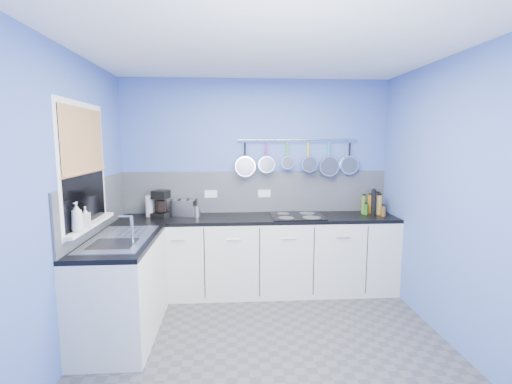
{
  "coord_description": "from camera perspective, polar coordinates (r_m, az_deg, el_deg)",
  "views": [
    {
      "loc": [
        -0.3,
        -2.99,
        1.77
      ],
      "look_at": [
        -0.05,
        0.75,
        1.25
      ],
      "focal_mm": 25.99,
      "sensor_mm": 36.0,
      "label": 1
    }
  ],
  "objects": [
    {
      "name": "pan_5",
      "position": [
        4.66,
        14.17,
        5.23
      ],
      "size": [
        0.22,
        0.06,
        0.41
      ],
      "primitive_type": null,
      "color": "silver",
      "rests_on": "pot_rail"
    },
    {
      "name": "ceiling",
      "position": [
        3.1,
        1.99,
        21.73
      ],
      "size": [
        3.2,
        3.0,
        0.02
      ],
      "primitive_type": "cube",
      "color": "white",
      "rests_on": "ground"
    },
    {
      "name": "window_sill",
      "position": [
        3.6,
        -24.16,
        -4.6
      ],
      "size": [
        0.1,
        0.98,
        0.03
      ],
      "primitive_type": "cube",
      "color": "white",
      "rests_on": "wall_left"
    },
    {
      "name": "condiment_1",
      "position": [
        4.67,
        17.18,
        -1.78
      ],
      "size": [
        0.07,
        0.07,
        0.23
      ],
      "primitive_type": "cylinder",
      "color": "#8C5914",
      "rests_on": "worktop_back"
    },
    {
      "name": "sink_unit",
      "position": [
        3.55,
        -20.22,
        -6.73
      ],
      "size": [
        0.5,
        0.95,
        0.01
      ],
      "primitive_type": "cube",
      "color": "silver",
      "rests_on": "worktop_left"
    },
    {
      "name": "soap_bottle_b",
      "position": [
        3.44,
        -24.76,
        -3.47
      ],
      "size": [
        0.1,
        0.1,
        0.17
      ],
      "primitive_type": "imported",
      "rotation": [
        0.0,
        0.0,
        0.32
      ],
      "color": "white",
      "rests_on": "window_sill"
    },
    {
      "name": "pan_0",
      "position": [
        4.44,
        -1.7,
        5.21
      ],
      "size": [
        0.25,
        0.09,
        0.44
      ],
      "primitive_type": null,
      "color": "silver",
      "rests_on": "pot_rail"
    },
    {
      "name": "mixer_tap",
      "position": [
        3.31,
        -18.53,
        -5.45
      ],
      "size": [
        0.12,
        0.08,
        0.26
      ],
      "primitive_type": null,
      "color": "silver",
      "rests_on": "worktop_left"
    },
    {
      "name": "worktop_left",
      "position": [
        3.55,
        -20.2,
        -7.11
      ],
      "size": [
        0.6,
        1.2,
        0.04
      ],
      "primitive_type": "cube",
      "color": "black",
      "rests_on": "cabinet_run_left"
    },
    {
      "name": "pan_3",
      "position": [
        4.53,
        8.03,
        5.52
      ],
      "size": [
        0.19,
        0.13,
        0.38
      ],
      "primitive_type": null,
      "color": "silver",
      "rests_on": "pot_rail"
    },
    {
      "name": "window_frame",
      "position": [
        3.54,
        -25.01,
        3.6
      ],
      "size": [
        0.01,
        1.0,
        1.1
      ],
      "primitive_type": "cube",
      "color": "white",
      "rests_on": "wall_left"
    },
    {
      "name": "condiment_6",
      "position": [
        4.55,
        19.0,
        -2.8
      ],
      "size": [
        0.06,
        0.06,
        0.12
      ],
      "primitive_type": "cylinder",
      "color": "brown",
      "rests_on": "worktop_back"
    },
    {
      "name": "wall_back",
      "position": [
        4.54,
        -0.01,
        1.32
      ],
      "size": [
        3.2,
        0.02,
        2.5
      ],
      "primitive_type": "cube",
      "color": "#4A65B8",
      "rests_on": "ground"
    },
    {
      "name": "coffee_maker",
      "position": [
        4.36,
        -14.45,
        -1.8
      ],
      "size": [
        0.22,
        0.24,
        0.31
      ],
      "primitive_type": null,
      "rotation": [
        0.0,
        0.0,
        -0.3
      ],
      "color": "black",
      "rests_on": "worktop_back"
    },
    {
      "name": "paper_towel",
      "position": [
        4.45,
        -15.97,
        -2.13
      ],
      "size": [
        0.12,
        0.12,
        0.24
      ],
      "primitive_type": "cylinder",
      "rotation": [
        0.0,
        0.0,
        0.11
      ],
      "color": "white",
      "rests_on": "worktop_back"
    },
    {
      "name": "wall_front",
      "position": [
        1.6,
        7.35,
        -11.14
      ],
      "size": [
        3.2,
        0.02,
        2.5
      ],
      "primitive_type": "cube",
      "color": "#4A65B8",
      "rests_on": "ground"
    },
    {
      "name": "toaster",
      "position": [
        4.43,
        -11.02,
        -2.38
      ],
      "size": [
        0.32,
        0.24,
        0.18
      ],
      "primitive_type": "cube",
      "rotation": [
        0.0,
        0.0,
        -0.3
      ],
      "color": "silver",
      "rests_on": "worktop_back"
    },
    {
      "name": "backsplash_back",
      "position": [
        4.53,
        0.01,
        0.03
      ],
      "size": [
        3.2,
        0.02,
        0.5
      ],
      "primitive_type": "cube",
      "color": "gray",
      "rests_on": "wall_back"
    },
    {
      "name": "window_glass",
      "position": [
        3.53,
        -24.93,
        3.6
      ],
      "size": [
        0.01,
        0.9,
        1.0
      ],
      "primitive_type": "cube",
      "color": "black",
      "rests_on": "wall_left"
    },
    {
      "name": "wall_right",
      "position": [
        3.59,
        28.42,
        -1.4
      ],
      "size": [
        0.02,
        3.0,
        2.5
      ],
      "primitive_type": "cube",
      "color": "#4A65B8",
      "rests_on": "ground"
    },
    {
      "name": "cabinet_run_back",
      "position": [
        4.41,
        0.26,
        -9.8
      ],
      "size": [
        3.2,
        0.6,
        0.86
      ],
      "primitive_type": "cube",
      "color": "silver",
      "rests_on": "ground"
    },
    {
      "name": "condiment_5",
      "position": [
        4.58,
        16.55,
        -2.57
      ],
      "size": [
        0.05,
        0.05,
        0.13
      ],
      "primitive_type": "cylinder",
      "color": "#265919",
      "rests_on": "worktop_back"
    },
    {
      "name": "worktop_back",
      "position": [
        4.29,
        0.27,
        -4.07
      ],
      "size": [
        3.2,
        0.6,
        0.04
      ],
      "primitive_type": "cube",
      "color": "black",
      "rests_on": "cabinet_run_back"
    },
    {
      "name": "pan_1",
      "position": [
        4.45,
        1.59,
        5.51
      ],
      "size": [
        0.2,
        0.09,
        0.39
      ],
      "primitive_type": null,
      "color": "silver",
      "rests_on": "pot_rail"
    },
    {
      "name": "pan_4",
      "position": [
        4.59,
        11.14,
        5.14
      ],
      "size": [
        0.25,
        0.07,
        0.44
      ],
      "primitive_type": null,
      "color": "silver",
      "rests_on": "pot_rail"
    },
    {
      "name": "cabinet_run_left",
      "position": [
        3.69,
        -19.86,
        -13.88
      ],
      "size": [
        0.6,
        1.2,
        0.86
      ],
      "primitive_type": "cube",
      "color": "silver",
      "rests_on": "ground"
    },
    {
      "name": "socket_right",
      "position": [
        4.53,
        1.28,
        -0.23
      ],
      "size": [
        0.15,
        0.01,
        0.09
      ],
      "primitive_type": "cube",
      "color": "white",
      "rests_on": "backsplash_back"
    },
    {
      "name": "condiment_3",
      "position": [
        4.64,
        18.4,
        -1.88
      ],
      "size": [
        0.07,
        0.07,
        0.23
      ],
      "primitive_type": "cylinder",
      "color": "olive",
      "rests_on": "worktop_back"
    },
    {
      "name": "wall_left",
      "position": [
        3.31,
        -27.13,
        -2.03
      ],
      "size": [
        0.02,
        3.0,
        2.5
      ],
      "primitive_type": "cube",
      "color": "#4A65B8",
      "rests_on": "ground"
    },
    {
      "name": "backsplash_left",
      "position": [
        3.86,
        -23.25,
        -1.98
      ],
      "size": [
        0.02,
        1.8,
        0.5
      ],
      "primitive_type": "cube",
      "color": "gray",
      "rests_on": "wall_left"
    },
    {
      "name": "canister",
      "position": [
        4.33,
        -9.08,
        -2.96
      ],
      "size": [
        0.11,
        0.11,
        0.12
      ],
      "primitive_type": "cylinder",
      "rotation": [
        0.0,
        0.0,
        0.31
      ],
      "color": "silver",
      "rests_on": "worktop_back"
    },
    {
      "name": "hob",
      "position": [
        4.32,
        6.33,
        -3.68
      ],
      "size": [
        0.6,
        0.52,
        0.01
      ],
      "primitive_type": "cube",
      "color": "black",
      "rests_on": "worktop_back"
    },
    {
      "name": "pot_rail",
      "position": [
        4.51,
        6.45,
        7.97
      ],
      "size": [
        1.45,
        0.02,
        0.02
      ],
      "primitive_type": "cylinder",
      "rotation": [
        0.0,
        1.57,
        0.0
      ],
      "color": "silver",
      "rests_on": "wall_back"
    },
    {
      "name": "condiment_0",
      "position": [
        4.7,
        18.25,
        -1.65
      ],
      "size": [
        0.07,
        0.07,
        0.25
      ],
      "primitive_type": "cylinder",
      "color": "brown",
      "rests_on": "worktop_back"
    },
    {
      "name": "condiment_4",
      "position": [
        4.57,
        17.64,
        -1.59
      ],
      "size": [
        0.06,
        0.06,
        0.29
      ],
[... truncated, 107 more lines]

